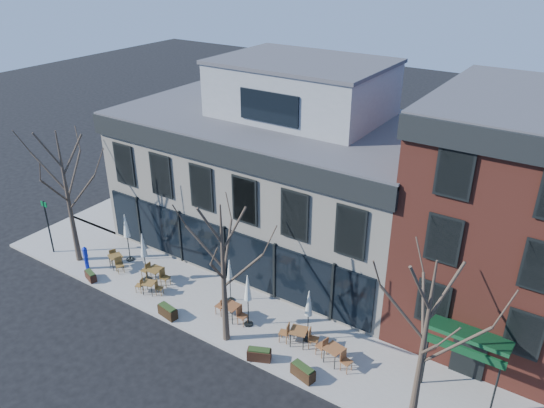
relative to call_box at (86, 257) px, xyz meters
The scene contains 25 objects.
ground 8.20m from the call_box, 25.96° to the left, with size 120.00×120.00×0.00m, color black.
sidewalk_front 10.70m from the call_box, ahead, with size 33.50×4.70×0.15m, color gray.
sidewalk_side 10.37m from the call_box, 112.32° to the left, with size 4.50×12.00×0.15m, color gray.
corner_building 11.99m from the call_box, 49.41° to the left, with size 18.39×10.39×11.10m.
red_brick_building 22.55m from the call_box, 22.81° to the left, with size 8.20×11.78×11.18m.
tree_corner 3.55m from the call_box, 162.74° to the left, with size 3.93×3.98×7.92m.
tree_mid 10.73m from the call_box, ahead, with size 3.50×3.55×7.04m.
tree_right 19.59m from the call_box, ahead, with size 3.72×3.77×7.48m.
sign_pole 3.38m from the call_box, behind, with size 0.50×0.10×3.40m.
call_box is the anchor object (origin of this frame).
cafe_set_0 1.67m from the call_box, 38.44° to the left, with size 1.77×1.08×0.92m.
cafe_set_1 4.38m from the call_box, 16.34° to the left, with size 1.90×0.79×0.99m.
cafe_set_2 4.72m from the call_box, ahead, with size 1.58×0.90×0.82m.
cafe_set_3 9.69m from the call_box, ahead, with size 1.89×0.78×0.99m.
cafe_set_4 13.41m from the call_box, ahead, with size 1.96×0.95×1.00m.
cafe_set_5 15.29m from the call_box, ahead, with size 1.93×0.89×0.99m.
umbrella_0 2.76m from the call_box, 56.24° to the left, with size 0.48×0.48×2.98m.
umbrella_1 4.03m from the call_box, 16.55° to the left, with size 0.46×0.46×2.90m.
umbrella_2 8.98m from the call_box, 13.92° to the left, with size 0.39×0.39×2.46m.
umbrella_3 10.72m from the call_box, ahead, with size 0.46×0.46×2.86m.
umbrella_4 13.69m from the call_box, ahead, with size 0.44×0.44×2.76m.
planter_0 1.35m from the call_box, 30.45° to the right, with size 0.96×0.61×0.50m.
planter_1 6.92m from the call_box, ahead, with size 1.14×0.60×0.61m.
planter_2 12.44m from the call_box, ahead, with size 1.14×0.83×0.59m.
planter_3 14.59m from the call_box, ahead, with size 1.18×0.69×0.62m.
Camera 1 is at (15.60, -19.00, 16.86)m, focal length 35.00 mm.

